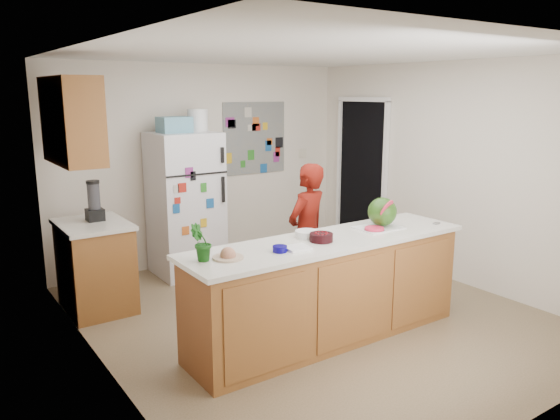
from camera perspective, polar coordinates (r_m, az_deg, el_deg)
floor at (r=5.52m, az=3.21°, el=-10.93°), size 4.00×4.50×0.02m
wall_back at (r=7.06m, az=-7.94°, el=4.74°), size 4.00×0.02×2.50m
wall_left at (r=4.26m, az=-18.58°, el=-0.77°), size 0.02×4.50×2.50m
wall_right at (r=6.56m, az=17.44°, el=3.73°), size 0.02×4.50×2.50m
ceiling at (r=5.08m, az=3.57°, el=16.17°), size 4.00×4.50×0.02m
doorway at (r=7.55m, az=8.58°, el=3.45°), size 0.03×0.85×2.04m
peninsula_base at (r=4.87m, az=5.01°, el=-8.48°), size 2.60×0.62×0.88m
peninsula_top at (r=4.73m, az=5.11°, el=-3.26°), size 2.68×0.70×0.04m
side_counter_base at (r=5.81m, az=-18.71°, el=-5.75°), size 0.60×0.80×0.86m
side_counter_top at (r=5.69m, az=-19.02°, el=-1.43°), size 0.64×0.84×0.04m
upper_cabinets at (r=5.47m, az=-20.95°, el=8.73°), size 0.35×1.00×0.80m
refrigerator at (r=6.59m, az=-9.86°, el=0.62°), size 0.75×0.70×1.70m
fridge_top_bin at (r=6.43m, az=-10.99°, el=8.74°), size 0.35×0.28×0.18m
photo_collage at (r=7.37m, az=-2.67°, el=7.51°), size 0.95×0.01×0.95m
person at (r=5.65m, az=2.84°, el=-2.44°), size 0.61×0.49×1.46m
blender_appliance at (r=5.72m, az=-18.85°, el=0.80°), size 0.12×0.12×0.38m
cutting_board at (r=5.14m, az=10.26°, el=-1.84°), size 0.42×0.32×0.01m
watermelon at (r=5.17m, az=10.64°, el=-0.19°), size 0.27×0.27×0.27m
watermelon_slice at (r=5.03m, az=9.83°, el=-1.93°), size 0.18×0.18×0.02m
cherry_bowl at (r=4.64m, az=4.33°, el=-2.87°), size 0.25×0.25×0.07m
white_bowl at (r=4.75m, az=2.80°, el=-2.52°), size 0.21×0.21×0.06m
cobalt_bowl at (r=4.33m, az=-0.02°, el=-4.08°), size 0.14×0.14×0.05m
plate at (r=4.18m, az=-5.45°, el=-4.96°), size 0.31×0.31×0.02m
paper_towel at (r=4.40m, az=1.82°, el=-3.99°), size 0.20×0.18×0.02m
keys at (r=5.44m, az=16.04°, el=-1.35°), size 0.09×0.06×0.01m
potted_plant at (r=4.10m, az=-8.26°, el=-3.39°), size 0.17×0.14×0.29m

